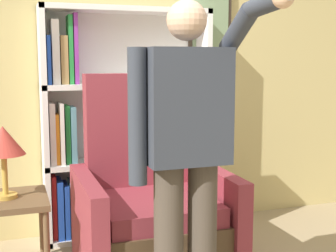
{
  "coord_description": "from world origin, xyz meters",
  "views": [
    {
      "loc": [
        -0.97,
        -1.7,
        1.38
      ],
      "look_at": [
        -0.14,
        0.74,
        1.02
      ],
      "focal_mm": 50.0,
      "sensor_mm": 36.0,
      "label": 1
    }
  ],
  "objects_px": {
    "bookcase": "(110,129)",
    "side_table": "(7,212)",
    "armchair": "(150,213)",
    "person_standing": "(186,149)",
    "table_lamp": "(3,143)"
  },
  "relations": [
    {
      "from": "bookcase",
      "to": "side_table",
      "type": "relative_size",
      "value": 3.17
    },
    {
      "from": "side_table",
      "to": "bookcase",
      "type": "bearing_deg",
      "value": 40.68
    },
    {
      "from": "armchair",
      "to": "side_table",
      "type": "distance_m",
      "value": 0.9
    },
    {
      "from": "bookcase",
      "to": "armchair",
      "type": "bearing_deg",
      "value": -81.33
    },
    {
      "from": "armchair",
      "to": "person_standing",
      "type": "xyz_separation_m",
      "value": [
        -0.03,
        -0.73,
        0.56
      ]
    },
    {
      "from": "bookcase",
      "to": "person_standing",
      "type": "distance_m",
      "value": 1.46
    },
    {
      "from": "armchair",
      "to": "table_lamp",
      "type": "height_order",
      "value": "armchair"
    },
    {
      "from": "person_standing",
      "to": "bookcase",
      "type": "bearing_deg",
      "value": 93.17
    },
    {
      "from": "person_standing",
      "to": "side_table",
      "type": "relative_size",
      "value": 2.97
    },
    {
      "from": "armchair",
      "to": "person_standing",
      "type": "relative_size",
      "value": 0.78
    },
    {
      "from": "armchair",
      "to": "side_table",
      "type": "xyz_separation_m",
      "value": [
        -0.89,
        0.06,
        0.09
      ]
    },
    {
      "from": "table_lamp",
      "to": "bookcase",
      "type": "bearing_deg",
      "value": 40.68
    },
    {
      "from": "bookcase",
      "to": "person_standing",
      "type": "relative_size",
      "value": 1.07
    },
    {
      "from": "person_standing",
      "to": "table_lamp",
      "type": "height_order",
      "value": "person_standing"
    },
    {
      "from": "person_standing",
      "to": "side_table",
      "type": "bearing_deg",
      "value": 137.58
    }
  ]
}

